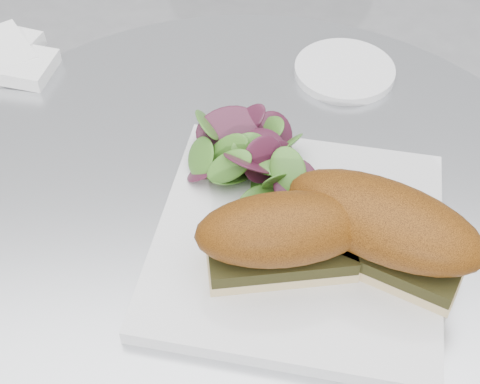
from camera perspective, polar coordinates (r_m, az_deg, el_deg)
The scene contains 7 objects.
table at distance 0.86m, azimuth 0.63°, elevation -12.44°, with size 0.70×0.70×0.73m.
plate at distance 0.63m, azimuth 4.96°, elevation -4.14°, with size 0.26×0.26×0.02m, color silver.
sandwich_left at distance 0.56m, azimuth 3.64°, elevation -3.75°, with size 0.15×0.08×0.08m.
sandwich_right at distance 0.58m, azimuth 12.05°, elevation -2.97°, with size 0.19×0.16×0.08m.
salad at distance 0.65m, azimuth 0.91°, elevation 2.98°, with size 0.12×0.12×0.05m, color #54812A, non-canonical shape.
napkin at distance 0.87m, azimuth -19.01°, elevation 10.41°, with size 0.11×0.11×0.02m, color white, non-canonical shape.
saucer at distance 0.83m, azimuth 8.91°, elevation 10.19°, with size 0.12×0.12×0.01m, color silver.
Camera 1 is at (-0.02, -0.43, 1.23)m, focal length 50.00 mm.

